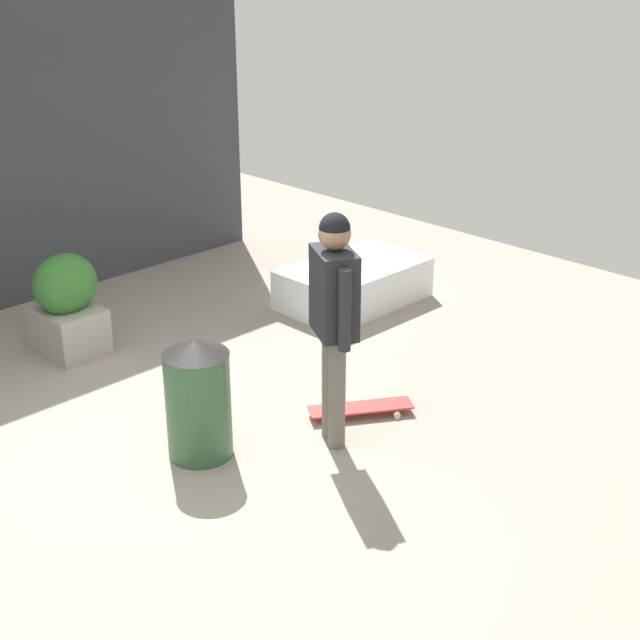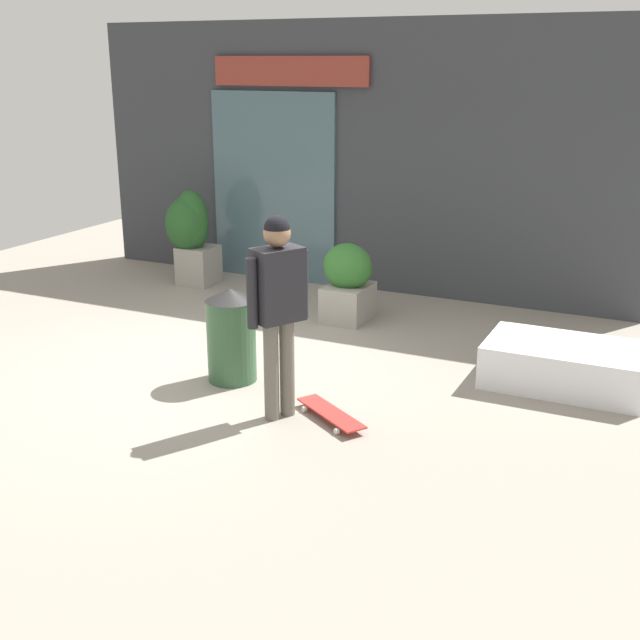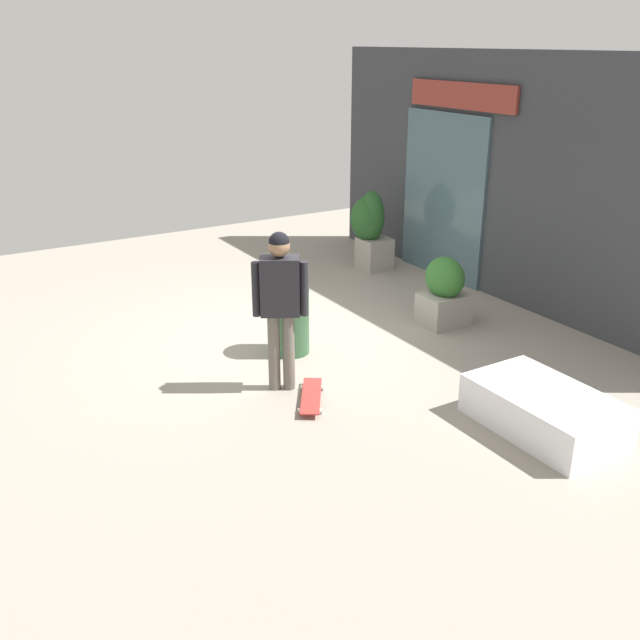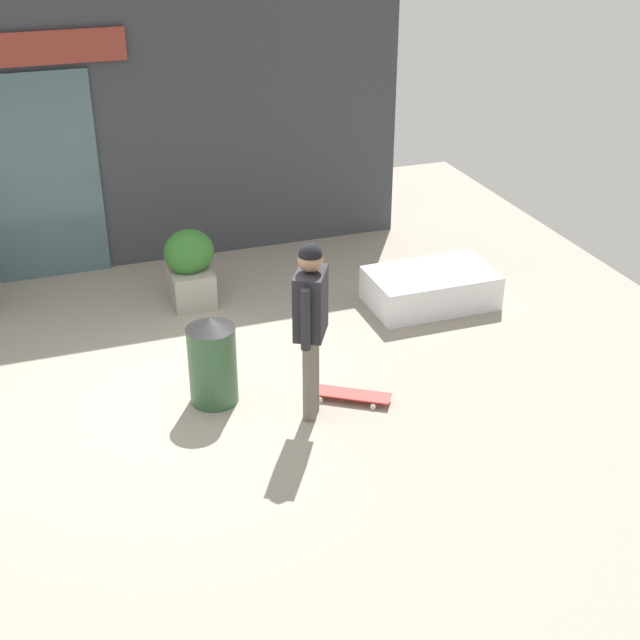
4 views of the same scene
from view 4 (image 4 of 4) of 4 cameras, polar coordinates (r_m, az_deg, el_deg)
ground_plane at (r=9.02m, az=-9.25°, el=-4.78°), size 12.00×12.00×0.00m
building_facade at (r=11.53m, az=-13.63°, el=11.52°), size 7.63×0.31×3.48m
skateboarder at (r=8.06m, az=-0.60°, el=0.43°), size 0.43×0.53×1.78m
skateboard at (r=8.81m, az=1.86°, el=-4.79°), size 0.80×0.62×0.08m
planter_box_right at (r=10.61m, az=-8.38°, el=3.58°), size 0.59×0.63×0.94m
trash_bin at (r=8.65m, az=-6.93°, el=-2.54°), size 0.48×0.48×0.92m
snow_ledge at (r=10.68m, az=7.11°, el=2.05°), size 1.47×0.90×0.42m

